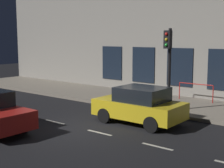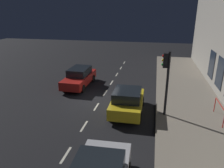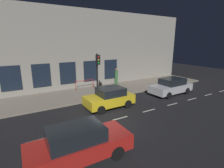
% 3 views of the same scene
% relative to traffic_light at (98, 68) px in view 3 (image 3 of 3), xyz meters
% --- Properties ---
extents(ground_plane, '(60.00, 60.00, 0.00)m').
position_rel_traffic_light_xyz_m(ground_plane, '(-4.41, 1.49, -2.80)').
color(ground_plane, black).
extents(sidewalk, '(4.50, 32.00, 0.15)m').
position_rel_traffic_light_xyz_m(sidewalk, '(1.84, 1.49, -2.73)').
color(sidewalk, gray).
rests_on(sidewalk, ground).
extents(building_facade, '(0.65, 32.00, 8.43)m').
position_rel_traffic_light_xyz_m(building_facade, '(4.39, 1.49, 1.40)').
color(building_facade, gray).
rests_on(building_facade, ground).
extents(lane_centre_line, '(0.12, 27.20, 0.01)m').
position_rel_traffic_light_xyz_m(lane_centre_line, '(-4.41, 0.49, -2.80)').
color(lane_centre_line, beige).
rests_on(lane_centre_line, ground).
extents(traffic_light, '(0.50, 0.32, 3.94)m').
position_rel_traffic_light_xyz_m(traffic_light, '(0.00, 0.00, 0.00)').
color(traffic_light, black).
rests_on(traffic_light, sidewalk).
extents(parked_car_0, '(1.87, 4.48, 1.58)m').
position_rel_traffic_light_xyz_m(parked_car_0, '(-6.98, 4.30, -2.01)').
color(parked_car_0, red).
rests_on(parked_car_0, ground).
extents(parked_car_1, '(2.11, 4.51, 1.58)m').
position_rel_traffic_light_xyz_m(parked_car_1, '(-2.31, -6.92, -2.01)').
color(parked_car_1, '#B7B7BC').
rests_on(parked_car_1, ground).
extents(parked_car_2, '(2.01, 3.83, 1.58)m').
position_rel_traffic_light_xyz_m(parked_car_2, '(-2.24, 0.09, -2.01)').
color(parked_car_2, gold).
rests_on(parked_car_2, ground).
extents(pedestrian_0, '(0.36, 0.36, 1.90)m').
position_rel_traffic_light_xyz_m(pedestrian_0, '(3.36, -4.05, -1.75)').
color(pedestrian_0, '#336B38').
rests_on(pedestrian_0, sidewalk).
extents(red_railing, '(0.05, 2.03, 0.97)m').
position_rel_traffic_light_xyz_m(red_railing, '(3.20, 0.03, -1.93)').
color(red_railing, red).
rests_on(red_railing, sidewalk).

